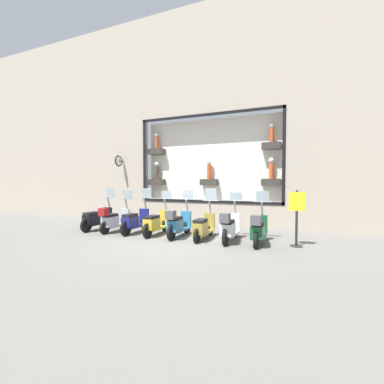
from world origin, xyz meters
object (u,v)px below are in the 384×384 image
object	(u,v)px
scooter_black_7	(97,219)
shop_sign_post	(297,216)
scooter_green_0	(259,229)
scooter_olive_2	(203,227)
scooter_yellow_4	(156,223)
scooter_white_1	(229,227)
scooter_silver_6	(114,220)
scooter_teal_3	(178,224)
scooter_navy_5	(135,221)

from	to	relation	value
scooter_black_7	shop_sign_post	world-z (taller)	shop_sign_post
scooter_green_0	scooter_olive_2	distance (m)	1.79
scooter_yellow_4	scooter_green_0	bearing A→B (deg)	-91.04
scooter_green_0	scooter_white_1	xyz separation A→B (m)	(0.00, 0.90, 0.00)
scooter_yellow_4	scooter_silver_6	xyz separation A→B (m)	(-0.07, 1.79, 0.03)
scooter_white_1	scooter_teal_3	xyz separation A→B (m)	(0.00, 1.79, 0.00)
scooter_teal_3	scooter_yellow_4	bearing A→B (deg)	86.20
scooter_green_0	scooter_navy_5	bearing A→B (deg)	89.10
scooter_white_1	shop_sign_post	distance (m)	2.01
scooter_yellow_4	scooter_navy_5	world-z (taller)	scooter_navy_5
scooter_silver_6	scooter_black_7	world-z (taller)	scooter_black_7
scooter_green_0	scooter_silver_6	xyz separation A→B (m)	(-0.00, 5.38, -0.01)
scooter_white_1	scooter_silver_6	xyz separation A→B (m)	(-0.01, 4.48, -0.01)
scooter_white_1	scooter_teal_3	distance (m)	1.79
scooter_black_7	scooter_teal_3	bearing A→B (deg)	-91.01
scooter_black_7	scooter_olive_2	bearing A→B (deg)	-90.06
scooter_teal_3	scooter_navy_5	world-z (taller)	scooter_navy_5
scooter_teal_3	shop_sign_post	size ratio (longest dim) A/B	1.09
scooter_silver_6	scooter_green_0	bearing A→B (deg)	-89.97
scooter_white_1	scooter_yellow_4	world-z (taller)	scooter_yellow_4
scooter_white_1	scooter_black_7	distance (m)	5.38
scooter_black_7	scooter_white_1	bearing A→B (deg)	-90.71
scooter_teal_3	scooter_navy_5	distance (m)	1.79
scooter_yellow_4	scooter_olive_2	bearing A→B (deg)	-90.04
scooter_green_0	scooter_silver_6	size ratio (longest dim) A/B	1.00
scooter_olive_2	scooter_yellow_4	bearing A→B (deg)	89.96
scooter_teal_3	scooter_black_7	xyz separation A→B (m)	(0.06, 3.58, -0.04)
scooter_green_0	scooter_navy_5	distance (m)	4.48
scooter_olive_2	scooter_black_7	bearing A→B (deg)	89.94
scooter_olive_2	scooter_black_7	world-z (taller)	scooter_olive_2
scooter_white_1	shop_sign_post	size ratio (longest dim) A/B	1.09
scooter_silver_6	shop_sign_post	world-z (taller)	shop_sign_post
scooter_olive_2	scooter_yellow_4	world-z (taller)	scooter_olive_2
shop_sign_post	scooter_navy_5	bearing A→B (deg)	91.57
scooter_olive_2	scooter_black_7	xyz separation A→B (m)	(0.00, 4.48, 0.02)
scooter_silver_6	scooter_navy_5	bearing A→B (deg)	-85.31
scooter_green_0	scooter_teal_3	distance (m)	2.69
scooter_white_1	scooter_yellow_4	bearing A→B (deg)	88.66
scooter_silver_6	shop_sign_post	xyz separation A→B (m)	(0.23, -6.43, 0.43)
scooter_silver_6	shop_sign_post	bearing A→B (deg)	-87.99
scooter_navy_5	scooter_silver_6	world-z (taller)	scooter_navy_5
scooter_white_1	shop_sign_post	world-z (taller)	shop_sign_post
scooter_navy_5	shop_sign_post	bearing A→B (deg)	-88.43
scooter_white_1	scooter_silver_6	size ratio (longest dim) A/B	1.00
scooter_teal_3	scooter_silver_6	size ratio (longest dim) A/B	1.01
scooter_green_0	scooter_teal_3	bearing A→B (deg)	89.89
scooter_white_1	scooter_navy_5	size ratio (longest dim) A/B	0.99
scooter_white_1	shop_sign_post	xyz separation A→B (m)	(0.22, -1.95, 0.42)
scooter_navy_5	scooter_black_7	bearing A→B (deg)	90.07
shop_sign_post	scooter_green_0	bearing A→B (deg)	101.88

